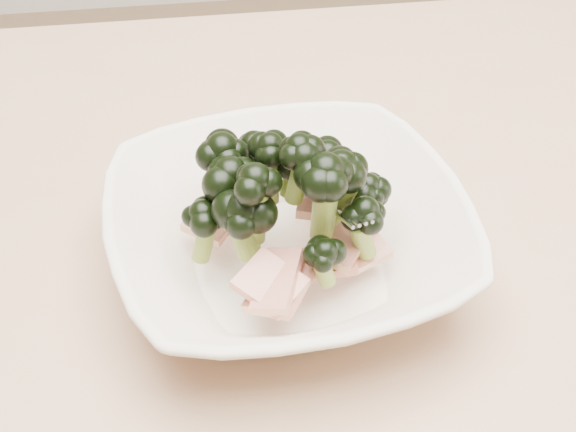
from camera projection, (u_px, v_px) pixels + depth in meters
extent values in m
cube|color=tan|center=(343.00, 277.00, 0.60)|extent=(1.20, 0.80, 0.04)
imported|color=beige|center=(288.00, 237.00, 0.56)|extent=(0.28, 0.28, 0.06)
cylinder|color=olive|center=(224.00, 184.00, 0.57)|extent=(0.03, 0.02, 0.05)
ellipsoid|color=black|center=(222.00, 149.00, 0.55)|extent=(0.04, 0.04, 0.03)
cylinder|color=olive|center=(339.00, 202.00, 0.53)|extent=(0.03, 0.03, 0.05)
ellipsoid|color=black|center=(341.00, 166.00, 0.51)|extent=(0.04, 0.04, 0.03)
cylinder|color=olive|center=(232.00, 203.00, 0.55)|extent=(0.02, 0.02, 0.04)
ellipsoid|color=black|center=(230.00, 174.00, 0.53)|extent=(0.04, 0.04, 0.03)
cylinder|color=olive|center=(324.00, 210.00, 0.52)|extent=(0.02, 0.02, 0.05)
ellipsoid|color=black|center=(326.00, 171.00, 0.50)|extent=(0.04, 0.04, 0.03)
cylinder|color=olive|center=(328.00, 186.00, 0.57)|extent=(0.02, 0.02, 0.04)
ellipsoid|color=black|center=(330.00, 158.00, 0.55)|extent=(0.03, 0.03, 0.03)
cylinder|color=olive|center=(366.00, 212.00, 0.57)|extent=(0.02, 0.02, 0.03)
ellipsoid|color=black|center=(368.00, 193.00, 0.56)|extent=(0.03, 0.03, 0.02)
cylinder|color=olive|center=(256.00, 213.00, 0.52)|extent=(0.02, 0.01, 0.05)
ellipsoid|color=black|center=(255.00, 179.00, 0.50)|extent=(0.04, 0.04, 0.03)
cylinder|color=olive|center=(244.00, 236.00, 0.53)|extent=(0.02, 0.02, 0.04)
ellipsoid|color=black|center=(243.00, 210.00, 0.51)|extent=(0.04, 0.04, 0.03)
cylinder|color=olive|center=(362.00, 239.00, 0.53)|extent=(0.02, 0.02, 0.04)
ellipsoid|color=black|center=(365.00, 211.00, 0.52)|extent=(0.03, 0.03, 0.03)
cylinder|color=olive|center=(326.00, 182.00, 0.56)|extent=(0.01, 0.02, 0.04)
ellipsoid|color=black|center=(328.00, 154.00, 0.54)|extent=(0.03, 0.03, 0.03)
cylinder|color=olive|center=(271.00, 176.00, 0.55)|extent=(0.01, 0.02, 0.04)
ellipsoid|color=black|center=(270.00, 146.00, 0.53)|extent=(0.03, 0.03, 0.02)
cylinder|color=olive|center=(324.00, 272.00, 0.52)|extent=(0.02, 0.02, 0.03)
ellipsoid|color=black|center=(325.00, 252.00, 0.51)|extent=(0.03, 0.03, 0.02)
cylinder|color=olive|center=(299.00, 178.00, 0.52)|extent=(0.02, 0.02, 0.04)
ellipsoid|color=black|center=(299.00, 147.00, 0.51)|extent=(0.03, 0.03, 0.02)
cylinder|color=olive|center=(205.00, 239.00, 0.54)|extent=(0.02, 0.01, 0.04)
ellipsoid|color=black|center=(202.00, 213.00, 0.53)|extent=(0.03, 0.03, 0.03)
cylinder|color=olive|center=(255.00, 175.00, 0.58)|extent=(0.02, 0.02, 0.05)
ellipsoid|color=black|center=(254.00, 145.00, 0.57)|extent=(0.04, 0.04, 0.03)
cylinder|color=olive|center=(291.00, 179.00, 0.56)|extent=(0.02, 0.01, 0.03)
ellipsoid|color=black|center=(291.00, 158.00, 0.55)|extent=(0.03, 0.03, 0.02)
cylinder|color=olive|center=(366.00, 209.00, 0.56)|extent=(0.02, 0.02, 0.03)
ellipsoid|color=black|center=(368.00, 187.00, 0.55)|extent=(0.03, 0.03, 0.03)
cube|color=maroon|center=(283.00, 283.00, 0.52)|extent=(0.06, 0.06, 0.02)
cube|color=maroon|center=(318.00, 199.00, 0.58)|extent=(0.04, 0.05, 0.01)
cube|color=maroon|center=(213.00, 219.00, 0.58)|extent=(0.05, 0.05, 0.01)
cube|color=maroon|center=(345.00, 244.00, 0.54)|extent=(0.04, 0.05, 0.01)
cube|color=maroon|center=(270.00, 283.00, 0.51)|extent=(0.05, 0.05, 0.02)
cube|color=maroon|center=(325.00, 262.00, 0.54)|extent=(0.04, 0.03, 0.01)
cube|color=maroon|center=(353.00, 236.00, 0.56)|extent=(0.05, 0.06, 0.02)
cube|color=maroon|center=(278.00, 281.00, 0.51)|extent=(0.04, 0.06, 0.02)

